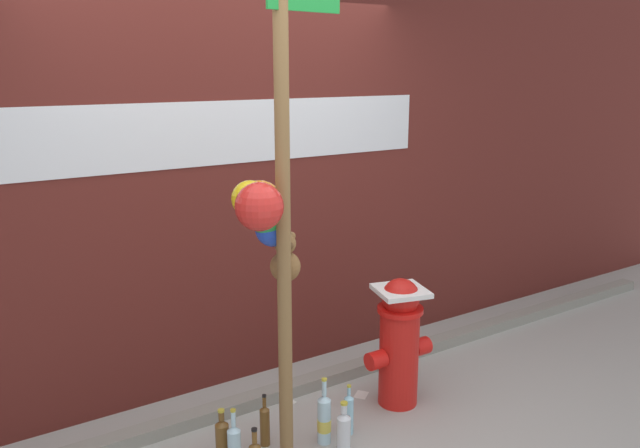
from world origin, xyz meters
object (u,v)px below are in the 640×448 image
bottle_1 (234,444)px  bottle_4 (349,413)px  memorial_post (270,175)px  bottle_2 (222,438)px  bottle_5 (324,419)px  bottle_6 (344,431)px  fire_hydrant (399,339)px  bottle_3 (265,425)px

bottle_1 → bottle_4: (0.69, -0.09, 0.00)m
memorial_post → bottle_2: memorial_post is taller
memorial_post → bottle_5: size_ratio=7.21×
bottle_6 → fire_hydrant: bearing=22.9°
bottle_5 → bottle_1: bearing=170.7°
bottle_1 → memorial_post: bearing=-6.6°
bottle_3 → bottle_5: bottle_5 is taller
bottle_1 → bottle_3: size_ratio=1.06×
bottle_2 → bottle_3: size_ratio=0.93×
bottle_1 → bottle_6: (0.56, -0.22, 0.00)m
bottle_1 → bottle_3: (0.23, 0.08, 0.00)m
bottle_4 → bottle_6: 0.18m
bottle_6 → bottle_1: bearing=158.9°
memorial_post → bottle_5: (0.29, -0.06, -1.42)m
fire_hydrant → bottle_3: size_ratio=2.66×
bottle_3 → bottle_6: (0.34, -0.29, 0.00)m
fire_hydrant → bottle_1: bearing=-178.3°
fire_hydrant → bottle_5: bearing=-169.5°
bottle_1 → bottle_5: (0.52, -0.08, 0.02)m
fire_hydrant → bottle_4: size_ratio=2.67×
memorial_post → bottle_5: bearing=-11.4°
bottle_1 → bottle_2: 0.10m
bottle_2 → bottle_4: size_ratio=0.94×
bottle_6 → bottle_2: bearing=152.2°
bottle_2 → bottle_6: bottle_6 is taller
fire_hydrant → bottle_6: 0.71m
bottle_1 → bottle_3: bearing=18.5°
bottle_3 → bottle_1: bearing=-161.5°
bottle_1 → bottle_2: (-0.03, 0.09, -0.00)m
fire_hydrant → bottle_5: size_ratio=2.08×
fire_hydrant → bottle_1: fire_hydrant is taller
bottle_1 → bottle_6: size_ratio=1.09×
bottle_2 → bottle_5: bearing=-18.0°
bottle_3 → memorial_post: bearing=-85.4°
memorial_post → bottle_1: bearing=173.4°
fire_hydrant → bottle_2: fire_hydrant is taller
bottle_3 → bottle_4: bearing=-19.2°
fire_hydrant → bottle_1: size_ratio=2.51×
bottle_5 → bottle_6: bearing=-71.9°
fire_hydrant → bottle_4: fire_hydrant is taller
bottle_5 → fire_hydrant: bearing=10.5°
bottle_4 → fire_hydrant: bearing=14.4°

